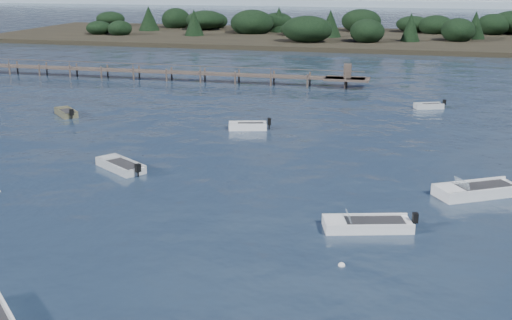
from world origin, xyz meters
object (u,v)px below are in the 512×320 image
(dinghy_mid_white_a, at_px, (367,226))
(jetty, at_px, (136,71))
(dinghy_mid_white_b, at_px, (477,192))
(dinghy_mid_grey, at_px, (121,167))
(tender_far_grey_b, at_px, (429,107))
(tender_far_grey, at_px, (66,114))
(tender_far_white, at_px, (248,127))

(dinghy_mid_white_a, height_order, jetty, jetty)
(dinghy_mid_white_b, distance_m, dinghy_mid_grey, 22.65)
(dinghy_mid_white_a, relative_size, jetty, 0.08)
(tender_far_grey_b, relative_size, jetty, 0.05)
(tender_far_grey, relative_size, dinghy_mid_white_b, 0.60)
(dinghy_mid_grey, height_order, jetty, jetty)
(tender_far_grey_b, bearing_deg, dinghy_mid_white_b, -84.23)
(tender_far_white, distance_m, dinghy_mid_grey, 14.00)
(dinghy_mid_grey, distance_m, jetty, 37.88)
(dinghy_mid_white_b, height_order, jetty, jetty)
(tender_far_grey, bearing_deg, jetty, 96.56)
(tender_far_grey, height_order, dinghy_mid_grey, tender_far_grey)
(tender_far_grey_b, bearing_deg, jetty, 164.50)
(jetty, bearing_deg, dinghy_mid_white_b, -43.01)
(tender_far_grey_b, bearing_deg, dinghy_mid_grey, -128.40)
(dinghy_mid_white_a, bearing_deg, tender_far_grey_b, 83.99)
(dinghy_mid_white_b, bearing_deg, tender_far_grey, 158.33)
(tender_far_grey_b, height_order, dinghy_mid_white_b, dinghy_mid_white_b)
(jetty, bearing_deg, tender_far_grey, -83.44)
(tender_far_grey_b, xyz_separation_m, tender_far_white, (-14.74, -12.44, 0.02))
(dinghy_mid_grey, bearing_deg, dinghy_mid_white_b, 0.79)
(tender_far_grey_b, height_order, dinghy_mid_grey, dinghy_mid_grey)
(tender_far_white, distance_m, dinghy_mid_white_b, 21.39)
(dinghy_mid_white_a, distance_m, tender_far_grey_b, 32.02)
(dinghy_mid_white_a, height_order, tender_far_grey, tender_far_grey)
(dinghy_mid_white_a, relative_size, tender_far_white, 1.36)
(dinghy_mid_white_a, distance_m, tender_far_white, 22.50)
(tender_far_white, xyz_separation_m, dinghy_mid_grey, (-5.37, -12.93, -0.02))
(dinghy_mid_white_a, relative_size, dinghy_mid_white_b, 0.91)
(tender_far_grey_b, bearing_deg, dinghy_mid_white_a, -96.01)
(dinghy_mid_grey, bearing_deg, tender_far_white, 67.43)
(tender_far_white, height_order, dinghy_mid_white_b, dinghy_mid_white_b)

